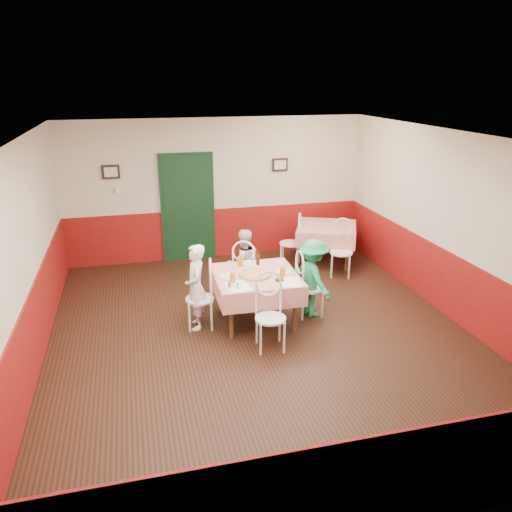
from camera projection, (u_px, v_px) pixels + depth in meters
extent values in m
plane|color=black|center=(261.00, 334.00, 7.25)|extent=(7.00, 7.00, 0.00)
plane|color=white|center=(262.00, 138.00, 6.30)|extent=(7.00, 7.00, 0.00)
cube|color=beige|center=(217.00, 189.00, 9.97)|extent=(6.00, 0.10, 2.80)
cube|color=beige|center=(385.00, 391.00, 3.59)|extent=(6.00, 0.10, 2.80)
cube|color=beige|center=(24.00, 262.00, 6.09)|extent=(0.10, 7.00, 2.80)
cube|color=beige|center=(455.00, 227.00, 7.47)|extent=(0.10, 7.00, 2.80)
cube|color=maroon|center=(218.00, 233.00, 10.26)|extent=(6.00, 0.03, 1.00)
cube|color=maroon|center=(374.00, 487.00, 3.91)|extent=(6.00, 0.03, 1.00)
cube|color=maroon|center=(36.00, 327.00, 6.40)|extent=(0.03, 7.00, 1.00)
cube|color=maroon|center=(446.00, 283.00, 7.77)|extent=(0.03, 7.00, 1.00)
cube|color=black|center=(188.00, 209.00, 9.91)|extent=(0.96, 0.06, 2.10)
cube|color=black|center=(111.00, 172.00, 9.31)|extent=(0.32, 0.03, 0.26)
cube|color=black|center=(280.00, 165.00, 10.07)|extent=(0.32, 0.03, 0.26)
cube|color=white|center=(118.00, 190.00, 9.45)|extent=(0.10, 0.03, 0.10)
cube|color=red|center=(256.00, 298.00, 7.54)|extent=(1.24, 1.24, 0.77)
cube|color=red|center=(326.00, 244.00, 9.96)|extent=(1.48, 1.48, 0.77)
cylinder|color=#B74723|center=(255.00, 274.00, 7.36)|extent=(0.48, 0.48, 0.03)
cylinder|color=white|center=(227.00, 276.00, 7.32)|extent=(0.25, 0.25, 0.01)
cylinder|color=white|center=(284.00, 271.00, 7.50)|extent=(0.25, 0.25, 0.01)
cylinder|color=white|center=(250.00, 263.00, 7.81)|extent=(0.25, 0.25, 0.01)
cylinder|color=#BF7219|center=(232.00, 278.00, 7.08)|extent=(0.08, 0.08, 0.14)
cylinder|color=#BF7219|center=(283.00, 272.00, 7.28)|extent=(0.08, 0.08, 0.15)
cylinder|color=#BF7219|center=(240.00, 261.00, 7.72)|extent=(0.08, 0.08, 0.15)
cylinder|color=#381C0A|center=(258.00, 258.00, 7.74)|extent=(0.06, 0.06, 0.22)
cylinder|color=silver|center=(232.00, 284.00, 6.94)|extent=(0.04, 0.04, 0.09)
cylinder|color=silver|center=(238.00, 286.00, 6.87)|extent=(0.04, 0.04, 0.09)
cylinder|color=#B23319|center=(229.00, 284.00, 6.93)|extent=(0.04, 0.04, 0.09)
cube|color=white|center=(238.00, 286.00, 6.98)|extent=(0.35, 0.43, 0.00)
cube|color=white|center=(290.00, 282.00, 7.13)|extent=(0.38, 0.46, 0.00)
cube|color=black|center=(279.00, 280.00, 7.17)|extent=(0.11, 0.09, 0.02)
imported|color=gray|center=(196.00, 287.00, 7.25)|extent=(0.34, 0.49, 1.29)
imported|color=gray|center=(243.00, 264.00, 8.28)|extent=(0.64, 0.53, 1.19)
imported|color=gray|center=(313.00, 278.00, 7.65)|extent=(0.63, 0.88, 1.23)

